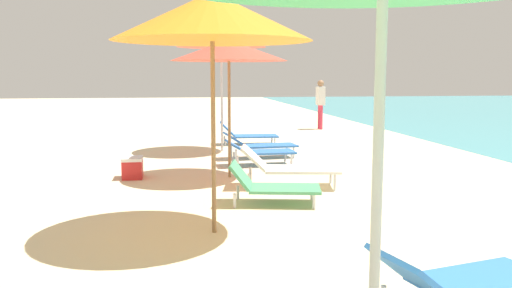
% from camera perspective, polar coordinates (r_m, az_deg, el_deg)
% --- Properties ---
extents(lounger_nearest_shoreside, '(1.47, 0.90, 0.58)m').
position_cam_1_polar(lounger_nearest_shoreside, '(4.23, 21.24, -13.32)').
color(lounger_nearest_shoreside, blue).
rests_on(lounger_nearest_shoreside, ground).
extents(umbrella_second, '(2.18, 2.18, 2.72)m').
position_cam_1_polar(umbrella_second, '(5.94, -4.70, 13.34)').
color(umbrella_second, olive).
rests_on(umbrella_second, ground).
extents(lounger_second_shoreside, '(1.33, 0.84, 0.58)m').
position_cam_1_polar(lounger_second_shoreside, '(7.39, 1.69, -4.38)').
color(lounger_second_shoreside, '#4CA572').
rests_on(lounger_second_shoreside, ground).
extents(umbrella_third, '(1.99, 1.99, 2.42)m').
position_cam_1_polar(umbrella_third, '(9.20, -2.91, 9.91)').
color(umbrella_third, olive).
rests_on(umbrella_third, ground).
extents(lounger_third_shoreside, '(1.36, 0.66, 0.51)m').
position_cam_1_polar(lounger_third_shoreside, '(10.50, 0.39, -0.71)').
color(lounger_third_shoreside, blue).
rests_on(lounger_third_shoreside, ground).
extents(lounger_third_inland, '(1.64, 0.94, 0.66)m').
position_cam_1_polar(lounger_third_inland, '(8.50, 3.41, -2.37)').
color(lounger_third_inland, white).
rests_on(lounger_third_inland, ground).
extents(umbrella_farthest, '(2.06, 2.06, 2.85)m').
position_cam_1_polar(umbrella_farthest, '(12.44, -3.71, 11.14)').
color(umbrella_farthest, silver).
rests_on(umbrella_farthest, ground).
extents(lounger_farthest_shoreside, '(1.49, 0.70, 0.58)m').
position_cam_1_polar(lounger_farthest_shoreside, '(13.69, -0.93, 1.06)').
color(lounger_farthest_shoreside, blue).
rests_on(lounger_farthest_shoreside, ground).
extents(lounger_farthest_inland, '(1.59, 0.74, 0.56)m').
position_cam_1_polar(lounger_farthest_inland, '(11.43, 0.39, -0.02)').
color(lounger_farthest_inland, blue).
rests_on(lounger_farthest_inland, ground).
extents(person_walking_near, '(0.23, 0.37, 1.60)m').
position_cam_1_polar(person_walking_near, '(17.61, 6.89, 4.72)').
color(person_walking_near, '#D8334C').
rests_on(person_walking_near, ground).
extents(cooler_box, '(0.35, 0.47, 0.37)m').
position_cam_1_polar(cooler_box, '(9.48, -13.01, -2.45)').
color(cooler_box, red).
rests_on(cooler_box, ground).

